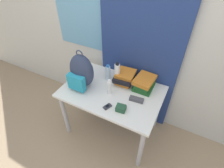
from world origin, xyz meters
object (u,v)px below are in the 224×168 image
at_px(sunscreen_bottle, 110,87).
at_px(cell_phone, 107,107).
at_px(sunglasses_case, 136,99).
at_px(camera_pouch, 121,108).
at_px(book_stack_left, 125,77).
at_px(book_stack_center, 144,83).
at_px(backpack, 81,72).
at_px(water_bottle, 108,73).
at_px(sports_bottle, 117,73).

height_order(sunscreen_bottle, cell_phone, sunscreen_bottle).
xyz_separation_m(sunglasses_case, camera_pouch, (-0.09, -0.19, 0.01)).
height_order(book_stack_left, camera_pouch, book_stack_left).
bearing_deg(book_stack_center, backpack, -155.78).
bearing_deg(sunscreen_bottle, cell_phone, -68.14).
distance_m(book_stack_center, camera_pouch, 0.44).
xyz_separation_m(sunscreen_bottle, camera_pouch, (0.22, -0.17, -0.06)).
bearing_deg(book_stack_center, water_bottle, -171.54).
height_order(water_bottle, sunglasses_case, water_bottle).
bearing_deg(sunglasses_case, book_stack_center, 90.48).
bearing_deg(water_bottle, sports_bottle, 9.37).
distance_m(sunscreen_bottle, camera_pouch, 0.28).
bearing_deg(cell_phone, backpack, 158.11).
bearing_deg(water_bottle, camera_pouch, -46.85).
height_order(book_stack_left, sunglasses_case, book_stack_left).
relative_size(sunscreen_bottle, cell_phone, 1.91).
bearing_deg(sports_bottle, water_bottle, -170.63).
height_order(book_stack_left, cell_phone, book_stack_left).
bearing_deg(book_stack_left, book_stack_center, 0.93).
distance_m(backpack, sports_bottle, 0.41).
relative_size(book_stack_left, water_bottle, 1.35).
distance_m(sports_bottle, sunglasses_case, 0.39).
height_order(sunscreen_bottle, sunglasses_case, sunscreen_bottle).
relative_size(backpack, sunscreen_bottle, 2.45).
relative_size(book_stack_center, sunscreen_bottle, 1.50).
xyz_separation_m(book_stack_center, sports_bottle, (-0.32, -0.05, 0.06)).
relative_size(book_stack_left, sunglasses_case, 1.85).
relative_size(sports_bottle, cell_phone, 2.72).
relative_size(sports_bottle, sunscreen_bottle, 1.42).
relative_size(book_stack_left, camera_pouch, 2.74).
bearing_deg(sunglasses_case, cell_phone, -136.13).
height_order(water_bottle, camera_pouch, water_bottle).
relative_size(book_stack_left, sunscreen_bottle, 1.54).
relative_size(backpack, water_bottle, 2.16).
bearing_deg(water_bottle, sunscreen_bottle, -57.46).
bearing_deg(cell_phone, book_stack_center, 63.42).
xyz_separation_m(water_bottle, sunscreen_bottle, (0.12, -0.19, -0.01)).
xyz_separation_m(book_stack_left, sports_bottle, (-0.08, -0.04, 0.06)).
distance_m(backpack, sunscreen_bottle, 0.35).
bearing_deg(book_stack_center, cell_phone, -116.58).
relative_size(sports_bottle, sunglasses_case, 1.71).
distance_m(sports_bottle, sunscreen_bottle, 0.22).
bearing_deg(book_stack_center, sports_bottle, -171.86).
bearing_deg(book_stack_left, sunglasses_case, -43.93).
relative_size(backpack, sports_bottle, 1.73).
bearing_deg(cell_phone, sports_bottle, 102.90).
bearing_deg(water_bottle, cell_phone, -62.54).
relative_size(backpack, cell_phone, 4.69).
height_order(sunscreen_bottle, camera_pouch, sunscreen_bottle).
height_order(backpack, sunscreen_bottle, backpack).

